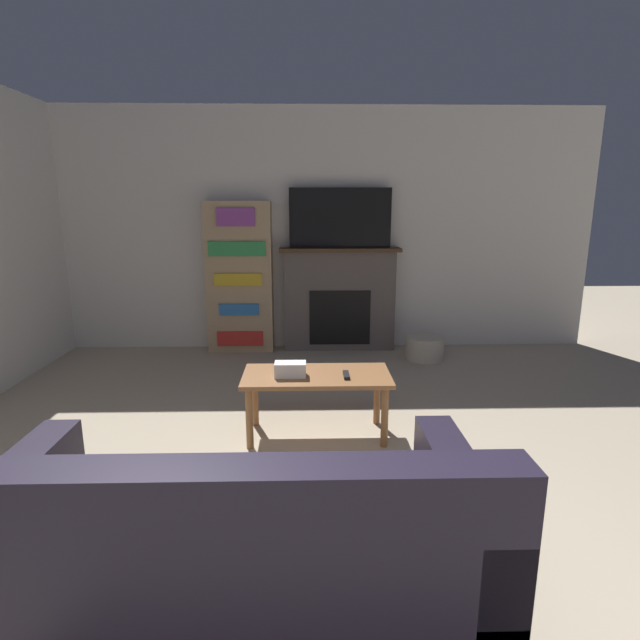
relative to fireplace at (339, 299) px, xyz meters
name	(u,v)px	position (x,y,z in m)	size (l,w,h in m)	color
wall_back	(308,231)	(-0.36, 0.14, 0.76)	(6.51, 0.06, 2.70)	silver
fireplace	(339,299)	(0.00, 0.00, 0.00)	(1.36, 0.28, 1.17)	#605651
tv	(340,218)	(0.00, -0.02, 0.91)	(1.13, 0.03, 0.65)	black
couch	(236,573)	(-0.64, -4.02, -0.28)	(1.83, 0.91, 0.93)	black
coffee_table	(317,383)	(-0.30, -2.25, -0.19)	(1.05, 0.50, 0.47)	brown
tissue_box	(290,369)	(-0.49, -2.29, -0.07)	(0.22, 0.12, 0.10)	white
remote_control	(346,375)	(-0.10, -2.31, -0.11)	(0.04, 0.15, 0.02)	black
bookshelf	(240,278)	(-1.13, -0.02, 0.25)	(0.73, 0.29, 1.68)	tan
storage_basket	(425,348)	(0.91, -0.43, -0.47)	(0.41, 0.41, 0.25)	#BCB29E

